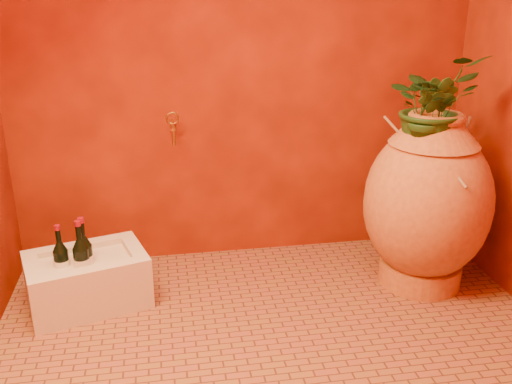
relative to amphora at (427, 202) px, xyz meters
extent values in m
plane|color=brown|center=(-0.85, -0.46, -0.45)|extent=(2.50, 2.50, 0.00)
cube|color=#541304|center=(-0.85, 0.54, 0.80)|extent=(2.50, 0.02, 2.50)
cylinder|color=#BE7635|center=(0.00, 0.00, -0.39)|extent=(0.46, 0.46, 0.12)
ellipsoid|color=#BE7635|center=(0.00, 0.00, -0.01)|extent=(0.70, 0.70, 0.80)
cone|color=#BE7635|center=(0.00, 0.00, 0.36)|extent=(0.48, 0.48, 0.12)
torus|color=#BE7635|center=(0.00, 0.00, 0.43)|extent=(0.30, 0.30, 0.05)
cylinder|color=olive|center=(-0.08, -0.05, 0.25)|extent=(0.29, 0.34, 0.35)
cylinder|color=olive|center=(-0.02, -0.12, 0.29)|extent=(0.08, 0.40, 0.21)
cylinder|color=olive|center=(0.10, -0.08, 0.30)|extent=(0.22, 0.27, 0.24)
cube|color=beige|center=(-1.70, 0.08, -0.34)|extent=(0.64, 0.51, 0.23)
cube|color=beige|center=(-1.70, 0.23, -0.21)|extent=(0.55, 0.22, 0.03)
cube|color=beige|center=(-1.70, -0.08, -0.21)|extent=(0.55, 0.22, 0.03)
cube|color=beige|center=(-1.94, 0.08, -0.21)|extent=(0.13, 0.24, 0.03)
cube|color=beige|center=(-1.46, 0.08, -0.21)|extent=(0.13, 0.24, 0.03)
cylinder|color=black|center=(-1.70, 0.05, -0.22)|extent=(0.08, 0.08, 0.18)
cone|color=black|center=(-1.70, 0.05, -0.10)|extent=(0.08, 0.08, 0.05)
cylinder|color=black|center=(-1.70, 0.05, -0.04)|extent=(0.03, 0.03, 0.07)
cylinder|color=maroon|center=(-1.70, 0.05, 0.00)|extent=(0.03, 0.03, 0.03)
cylinder|color=silver|center=(-1.70, 0.05, -0.22)|extent=(0.08, 0.08, 0.08)
cylinder|color=black|center=(-1.71, 0.02, -0.22)|extent=(0.07, 0.07, 0.18)
cone|color=black|center=(-1.71, 0.02, -0.11)|extent=(0.07, 0.07, 0.05)
cylinder|color=black|center=(-1.71, 0.02, -0.05)|extent=(0.03, 0.03, 0.07)
cylinder|color=maroon|center=(-1.71, 0.02, 0.00)|extent=(0.03, 0.03, 0.02)
cylinder|color=silver|center=(-1.71, 0.02, -0.22)|extent=(0.08, 0.08, 0.08)
cylinder|color=black|center=(-1.80, 0.04, -0.23)|extent=(0.07, 0.07, 0.17)
cone|color=black|center=(-1.80, 0.04, -0.12)|extent=(0.07, 0.07, 0.05)
cylinder|color=black|center=(-1.80, 0.04, -0.07)|extent=(0.02, 0.02, 0.06)
cylinder|color=maroon|center=(-1.80, 0.04, -0.02)|extent=(0.03, 0.03, 0.02)
cylinder|color=silver|center=(-1.80, 0.04, -0.23)|extent=(0.07, 0.07, 0.07)
cylinder|color=olive|center=(-1.24, 0.47, 0.32)|extent=(0.02, 0.14, 0.02)
cylinder|color=olive|center=(-1.24, 0.41, 0.28)|extent=(0.02, 0.02, 0.08)
torus|color=olive|center=(-1.24, 0.47, 0.37)|extent=(0.07, 0.01, 0.07)
cylinder|color=olive|center=(-1.24, 0.47, 0.35)|extent=(0.01, 0.01, 0.05)
imported|color=#1A4016|center=(-0.02, 0.01, 0.49)|extent=(0.53, 0.50, 0.48)
imported|color=#1A4016|center=(-0.06, -0.06, 0.45)|extent=(0.28, 0.28, 0.39)
camera|label=1|loc=(-1.31, -2.49, 1.04)|focal=40.00mm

